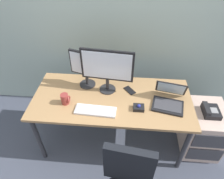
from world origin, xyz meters
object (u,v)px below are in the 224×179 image
(keyboard, at_px, (96,110))
(trackball_mouse, at_px, (139,107))
(file_cabinet, at_px, (202,129))
(desk_phone, at_px, (210,111))
(laptop, at_px, (169,99))
(monitor_main, at_px, (107,68))
(monitor_side, at_px, (86,67))
(cell_phone, at_px, (130,90))
(coffee_mug, at_px, (65,99))

(keyboard, distance_m, trackball_mouse, 0.43)
(file_cabinet, height_order, trackball_mouse, trackball_mouse)
(desk_phone, relative_size, laptop, 0.53)
(monitor_main, bearing_deg, monitor_side, 164.02)
(laptop, bearing_deg, monitor_side, 165.98)
(laptop, bearing_deg, monitor_main, 166.71)
(keyboard, xyz_separation_m, laptop, (0.74, 0.18, 0.04))
(file_cabinet, distance_m, cell_phone, 0.99)
(monitor_main, distance_m, coffee_mug, 0.54)
(coffee_mug, xyz_separation_m, cell_phone, (0.66, 0.25, -0.05))
(keyboard, relative_size, laptop, 1.11)
(laptop, xyz_separation_m, coffee_mug, (-1.06, -0.09, 0.01))
(trackball_mouse, height_order, coffee_mug, coffee_mug)
(file_cabinet, relative_size, laptop, 1.60)
(trackball_mouse, bearing_deg, laptop, 20.66)
(cell_phone, bearing_deg, monitor_side, 133.90)
(monitor_main, relative_size, coffee_mug, 4.69)
(desk_phone, height_order, monitor_main, monitor_main)
(cell_phone, bearing_deg, coffee_mug, 162.21)
(monitor_side, bearing_deg, keyboard, -69.43)
(file_cabinet, relative_size, cell_phone, 4.22)
(keyboard, height_order, trackball_mouse, trackball_mouse)
(desk_phone, xyz_separation_m, monitor_main, (-1.12, 0.14, 0.40))
(cell_phone, bearing_deg, file_cabinet, -46.68)
(monitor_side, distance_m, cell_phone, 0.55)
(desk_phone, relative_size, cell_phone, 1.41)
(desk_phone, bearing_deg, file_cabinet, 63.22)
(monitor_side, relative_size, laptop, 1.14)
(cell_phone, bearing_deg, laptop, -59.84)
(file_cabinet, distance_m, laptop, 0.68)
(file_cabinet, bearing_deg, cell_phone, 171.82)
(monitor_side, relative_size, trackball_mouse, 3.89)
(monitor_side, bearing_deg, file_cabinet, -7.97)
(monitor_side, bearing_deg, monitor_main, -15.98)
(desk_phone, xyz_separation_m, coffee_mug, (-1.53, -0.11, 0.16))
(laptop, relative_size, coffee_mug, 3.20)
(keyboard, xyz_separation_m, coffee_mug, (-0.33, 0.09, 0.05))
(keyboard, relative_size, trackball_mouse, 3.79)
(file_cabinet, distance_m, monitor_main, 1.35)
(coffee_mug, bearing_deg, monitor_side, 61.20)
(desk_phone, xyz_separation_m, cell_phone, (-0.87, 0.14, 0.10))
(desk_phone, relative_size, monitor_main, 0.36)
(laptop, bearing_deg, trackball_mouse, -159.34)
(keyboard, bearing_deg, cell_phone, 45.53)
(monitor_side, xyz_separation_m, keyboard, (0.15, -0.41, -0.23))
(file_cabinet, bearing_deg, desk_phone, -116.78)
(laptop, bearing_deg, cell_phone, 158.67)
(laptop, distance_m, trackball_mouse, 0.33)
(desk_phone, xyz_separation_m, laptop, (-0.47, -0.01, 0.15))
(file_cabinet, distance_m, keyboard, 1.31)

